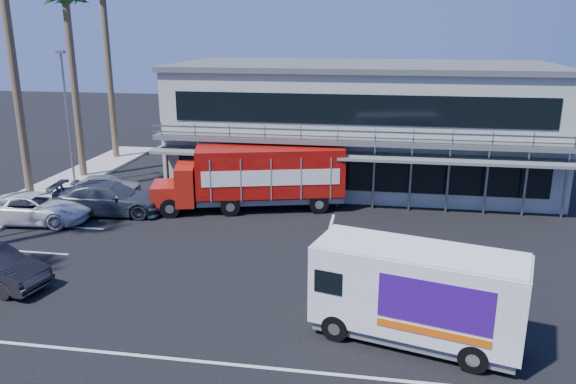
# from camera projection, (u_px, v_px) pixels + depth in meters

# --- Properties ---
(ground) EXTENTS (120.00, 120.00, 0.00)m
(ground) POSITION_uv_depth(u_px,v_px,m) (265.00, 277.00, 21.85)
(ground) COLOR black
(ground) RESTS_ON ground
(building) EXTENTS (22.40, 12.00, 7.30)m
(building) POSITION_uv_depth(u_px,v_px,m) (361.00, 124.00, 34.50)
(building) COLOR #A1A89A
(building) RESTS_ON ground
(curb_strip) EXTENTS (3.00, 32.00, 0.16)m
(curb_strip) POSITION_uv_depth(u_px,v_px,m) (12.00, 208.00, 29.87)
(curb_strip) COLOR #A5A399
(curb_strip) RESTS_ON ground
(palm_e) EXTENTS (2.80, 2.80, 12.25)m
(palm_e) POSITION_uv_depth(u_px,v_px,m) (66.00, 6.00, 33.51)
(palm_e) COLOR brown
(palm_e) RESTS_ON ground
(light_pole_far) EXTENTS (0.50, 0.25, 8.09)m
(light_pole_far) POSITION_uv_depth(u_px,v_px,m) (67.00, 113.00, 33.24)
(light_pole_far) COLOR gray
(light_pole_far) RESTS_ON ground
(red_truck) EXTENTS (10.21, 4.74, 3.35)m
(red_truck) POSITION_uv_depth(u_px,v_px,m) (257.00, 176.00, 29.56)
(red_truck) COLOR #B1190E
(red_truck) RESTS_ON ground
(white_van) EXTENTS (6.56, 3.67, 3.04)m
(white_van) POSITION_uv_depth(u_px,v_px,m) (416.00, 293.00, 16.92)
(white_van) COLOR white
(white_van) RESTS_ON ground
(parked_car_c) EXTENTS (5.56, 2.97, 1.49)m
(parked_car_c) POSITION_uv_depth(u_px,v_px,m) (36.00, 208.00, 27.78)
(parked_car_c) COLOR silver
(parked_car_c) RESTS_ON ground
(parked_car_d) EXTENTS (5.97, 3.03, 1.66)m
(parked_car_d) POSITION_uv_depth(u_px,v_px,m) (110.00, 198.00, 29.05)
(parked_car_d) COLOR #343C45
(parked_car_d) RESTS_ON ground
(parked_car_e) EXTENTS (4.15, 2.45, 1.33)m
(parked_car_e) POSITION_uv_depth(u_px,v_px,m) (106.00, 185.00, 32.08)
(parked_car_e) COLOR gray
(parked_car_e) RESTS_ON ground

